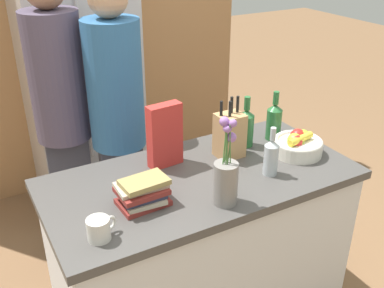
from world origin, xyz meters
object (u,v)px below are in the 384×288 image
object	(u,v)px
knife_block	(230,135)
cereal_box	(165,135)
fruit_bowl	(298,144)
person_at_sink	(62,111)
bottle_wine	(246,127)
flower_vase	(226,177)
book_stack	(142,192)
person_in_blue	(117,119)
refrigerator	(80,82)
bottle_oil	(274,120)
bottle_vinegar	(271,156)
coffee_mug	(99,229)

from	to	relation	value
knife_block	cereal_box	world-z (taller)	cereal_box
fruit_bowl	person_at_sink	distance (m)	1.27
bottle_wine	person_at_sink	distance (m)	1.01
flower_vase	cereal_box	xyz separation A→B (m)	(-0.07, 0.40, 0.03)
bottle_wine	fruit_bowl	bearing A→B (deg)	-48.59
book_stack	person_in_blue	xyz separation A→B (m)	(0.17, 0.72, 0.02)
fruit_bowl	flower_vase	bearing A→B (deg)	-160.73
refrigerator	bottle_oil	size ratio (longest dim) A/B	7.11
flower_vase	bottle_wine	size ratio (longest dim) A/B	1.43
bottle_oil	bottle_vinegar	world-z (taller)	bottle_oil
bottle_vinegar	refrigerator	bearing A→B (deg)	104.20
refrigerator	fruit_bowl	size ratio (longest dim) A/B	7.70
bottle_wine	person_at_sink	size ratio (longest dim) A/B	0.15
coffee_mug	bottle_wine	size ratio (longest dim) A/B	0.45
refrigerator	bottle_vinegar	xyz separation A→B (m)	(0.40, -1.58, 0.06)
refrigerator	knife_block	bearing A→B (deg)	-75.97
knife_block	bottle_oil	bearing A→B (deg)	8.80
flower_vase	book_stack	bearing A→B (deg)	153.33
fruit_bowl	person_in_blue	world-z (taller)	person_in_blue
flower_vase	bottle_vinegar	world-z (taller)	flower_vase
fruit_bowl	coffee_mug	size ratio (longest dim) A/B	2.04
coffee_mug	person_at_sink	xyz separation A→B (m)	(0.14, 1.04, 0.05)
fruit_bowl	person_in_blue	xyz separation A→B (m)	(-0.68, 0.68, 0.02)
flower_vase	cereal_box	bearing A→B (deg)	100.21
refrigerator	fruit_bowl	distance (m)	1.62
book_stack	cereal_box	bearing A→B (deg)	48.29
refrigerator	cereal_box	distance (m)	1.28
flower_vase	bottle_wine	bearing A→B (deg)	46.19
flower_vase	bottle_oil	distance (m)	0.66
coffee_mug	bottle_wine	world-z (taller)	bottle_wine
knife_block	bottle_oil	xyz separation A→B (m)	(0.31, 0.05, -0.01)
coffee_mug	bottle_wine	bearing A→B (deg)	22.16
coffee_mug	book_stack	world-z (taller)	book_stack
coffee_mug	bottle_vinegar	distance (m)	0.83
refrigerator	person_in_blue	world-z (taller)	refrigerator
bottle_wine	bottle_oil	bearing A→B (deg)	-2.48
knife_block	person_at_sink	size ratio (longest dim) A/B	0.17
refrigerator	person_in_blue	bearing A→B (deg)	-92.36
bottle_oil	coffee_mug	bearing A→B (deg)	-161.51
bottle_vinegar	person_at_sink	bearing A→B (deg)	125.06
bottle_oil	bottle_vinegar	bearing A→B (deg)	-130.28
refrigerator	book_stack	distance (m)	1.54
fruit_bowl	bottle_vinegar	bearing A→B (deg)	-158.38
person_at_sink	coffee_mug	bearing A→B (deg)	-90.08
bottle_oil	bottle_vinegar	xyz separation A→B (m)	(-0.24, -0.29, -0.01)
cereal_box	bottle_vinegar	bearing A→B (deg)	-39.49
flower_vase	person_at_sink	size ratio (longest dim) A/B	0.22
refrigerator	person_in_blue	size ratio (longest dim) A/B	1.09
fruit_bowl	person_at_sink	size ratio (longest dim) A/B	0.14
flower_vase	bottle_vinegar	distance (m)	0.32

